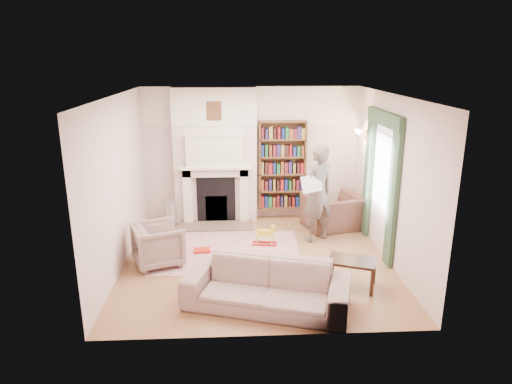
{
  "coord_description": "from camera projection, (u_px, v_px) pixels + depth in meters",
  "views": [
    {
      "loc": [
        -0.39,
        -7.24,
        3.38
      ],
      "look_at": [
        0.0,
        0.25,
        1.15
      ],
      "focal_mm": 32.0,
      "sensor_mm": 36.0,
      "label": 1
    }
  ],
  "objects": [
    {
      "name": "wall_left",
      "position": [
        119.0,
        184.0,
        7.4
      ],
      "size": [
        0.0,
        4.5,
        4.5
      ],
      "primitive_type": "plane",
      "rotation": [
        1.57,
        0.0,
        1.57
      ],
      "color": "beige",
      "rests_on": "floor"
    },
    {
      "name": "wall_front",
      "position": [
        267.0,
        232.0,
        5.36
      ],
      "size": [
        4.5,
        0.0,
        4.5
      ],
      "primitive_type": "plane",
      "rotation": [
        -1.57,
        0.0,
        0.0
      ],
      "color": "beige",
      "rests_on": "floor"
    },
    {
      "name": "armchair_reading",
      "position": [
        333.0,
        212.0,
        9.26
      ],
      "size": [
        1.3,
        1.2,
        0.71
      ],
      "primitive_type": "imported",
      "rotation": [
        0.0,
        0.0,
        3.4
      ],
      "color": "#442A24",
      "rests_on": "floor"
    },
    {
      "name": "rocking_horse",
      "position": [
        265.0,
        235.0,
        8.46
      ],
      "size": [
        0.47,
        0.25,
        0.4
      ],
      "primitive_type": null,
      "rotation": [
        0.0,
        0.0,
        -0.15
      ],
      "color": "yellow",
      "rests_on": "rug"
    },
    {
      "name": "floor",
      "position": [
        257.0,
        260.0,
        7.91
      ],
      "size": [
        4.5,
        4.5,
        0.0
      ],
      "primitive_type": "plane",
      "color": "brown",
      "rests_on": "ground"
    },
    {
      "name": "newspaper",
      "position": [
        312.0,
        184.0,
        8.23
      ],
      "size": [
        0.45,
        0.33,
        0.3
      ],
      "primitive_type": "cube",
      "rotation": [
        -0.35,
        0.0,
        0.52
      ],
      "color": "silver",
      "rests_on": "man_reading"
    },
    {
      "name": "ceiling",
      "position": [
        257.0,
        95.0,
        7.11
      ],
      "size": [
        4.5,
        4.5,
        0.0
      ],
      "primitive_type": "plane",
      "rotation": [
        3.14,
        0.0,
        0.0
      ],
      "color": "white",
      "rests_on": "wall_back"
    },
    {
      "name": "wall_right",
      "position": [
        391.0,
        180.0,
        7.62
      ],
      "size": [
        0.0,
        4.5,
        4.5
      ],
      "primitive_type": "plane",
      "rotation": [
        1.57,
        0.0,
        -1.57
      ],
      "color": "beige",
      "rests_on": "floor"
    },
    {
      "name": "rug",
      "position": [
        228.0,
        251.0,
        8.24
      ],
      "size": [
        2.64,
        2.07,
        0.01
      ],
      "primitive_type": "cube",
      "rotation": [
        0.0,
        0.0,
        -0.04
      ],
      "color": "beige",
      "rests_on": "floor"
    },
    {
      "name": "armchair_left",
      "position": [
        158.0,
        244.0,
        7.65
      ],
      "size": [
        1.0,
        0.99,
        0.71
      ],
      "primitive_type": "imported",
      "rotation": [
        0.0,
        0.0,
        1.94
      ],
      "color": "#A7988A",
      "rests_on": "floor"
    },
    {
      "name": "game_box_lid",
      "position": [
        202.0,
        250.0,
        8.19
      ],
      "size": [
        0.31,
        0.23,
        0.05
      ],
      "primitive_type": "cube",
      "rotation": [
        0.0,
        0.0,
        0.11
      ],
      "color": "red",
      "rests_on": "rug"
    },
    {
      "name": "pelmet",
      "position": [
        384.0,
        118.0,
        7.72
      ],
      "size": [
        0.09,
        1.7,
        0.24
      ],
      "primitive_type": "cube",
      "color": "#29412A",
      "rests_on": "wall_right"
    },
    {
      "name": "wall_sconce",
      "position": [
        356.0,
        135.0,
        8.9
      ],
      "size": [
        0.2,
        0.24,
        0.24
      ],
      "primitive_type": null,
      "color": "gold",
      "rests_on": "wall_right"
    },
    {
      "name": "board_game",
      "position": [
        235.0,
        256.0,
        7.98
      ],
      "size": [
        0.5,
        0.5,
        0.03
      ],
      "primitive_type": "cube",
      "rotation": [
        0.0,
        0.0,
        -0.3
      ],
      "color": "#F1CD55",
      "rests_on": "rug"
    },
    {
      "name": "bookcase",
      "position": [
        282.0,
        165.0,
        9.64
      ],
      "size": [
        1.0,
        0.24,
        1.85
      ],
      "primitive_type": "cube",
      "color": "brown",
      "rests_on": "floor"
    },
    {
      "name": "comic_annuals",
      "position": [
        278.0,
        273.0,
        7.38
      ],
      "size": [
        0.58,
        0.33,
        0.02
      ],
      "color": "red",
      "rests_on": "rug"
    },
    {
      "name": "curtain_right",
      "position": [
        368.0,
        175.0,
        8.73
      ],
      "size": [
        0.07,
        0.32,
        2.4
      ],
      "primitive_type": "cube",
      "color": "#29412A",
      "rests_on": "floor"
    },
    {
      "name": "coffee_table",
      "position": [
        351.0,
        273.0,
        6.92
      ],
      "size": [
        0.82,
        0.68,
        0.45
      ],
      "primitive_type": null,
      "rotation": [
        0.0,
        0.0,
        -0.38
      ],
      "color": "black",
      "rests_on": "floor"
    },
    {
      "name": "curtain_left",
      "position": [
        393.0,
        197.0,
        7.39
      ],
      "size": [
        0.07,
        0.32,
        2.4
      ],
      "primitive_type": "cube",
      "color": "#29412A",
      "rests_on": "floor"
    },
    {
      "name": "sofa",
      "position": [
        266.0,
        285.0,
        6.33
      ],
      "size": [
        2.43,
        1.52,
        0.66
      ],
      "primitive_type": "imported",
      "rotation": [
        0.0,
        0.0,
        -0.3
      ],
      "color": "#AE9C8F",
      "rests_on": "floor"
    },
    {
      "name": "man_reading",
      "position": [
        317.0,
        193.0,
        8.5
      ],
      "size": [
        0.81,
        0.72,
        1.86
      ],
      "primitive_type": "imported",
      "rotation": [
        0.0,
        0.0,
        3.66
      ],
      "color": "#5A4E48",
      "rests_on": "floor"
    },
    {
      "name": "window",
      "position": [
        383.0,
        171.0,
        7.99
      ],
      "size": [
        0.02,
        0.9,
        1.3
      ],
      "primitive_type": "cube",
      "color": "silver",
      "rests_on": "wall_right"
    },
    {
      "name": "fireplace",
      "position": [
        215.0,
        157.0,
        9.44
      ],
      "size": [
        1.7,
        0.58,
        2.8
      ],
      "color": "beige",
      "rests_on": "floor"
    },
    {
      "name": "wall_back",
      "position": [
        251.0,
        154.0,
        9.66
      ],
      "size": [
        4.5,
        0.0,
        4.5
      ],
      "primitive_type": "plane",
      "rotation": [
        1.57,
        0.0,
        0.0
      ],
      "color": "beige",
      "rests_on": "floor"
    },
    {
      "name": "paraffin_heater",
      "position": [
        171.0,
        214.0,
        9.39
      ],
      "size": [
        0.31,
        0.31,
        0.55
      ],
      "primitive_type": "cylinder",
      "rotation": [
        0.0,
        0.0,
        -0.36
      ],
      "color": "#B5B8BD",
      "rests_on": "floor"
    }
  ]
}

